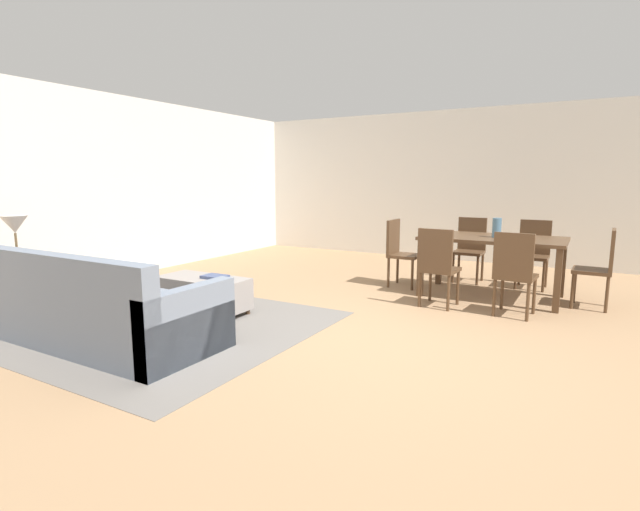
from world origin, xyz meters
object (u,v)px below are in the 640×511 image
(dining_chair_near_right, at_px, (514,270))
(dining_chair_head_east, at_px, (601,264))
(couch, at_px, (102,312))
(dining_chair_head_west, at_px, (399,249))
(dining_chair_near_left, at_px, (437,263))
(book_on_ottoman, at_px, (215,277))
(table_lamp, at_px, (15,227))
(vase_centerpiece, at_px, (497,228))
(side_table, at_px, (20,277))
(dining_table, at_px, (493,244))
(dining_chair_far_right, at_px, (533,250))
(ottoman_table, at_px, (203,293))
(dining_chair_far_left, at_px, (470,246))

(dining_chair_near_right, height_order, dining_chair_head_east, same)
(couch, relative_size, dining_chair_head_west, 2.36)
(dining_chair_near_left, xyz_separation_m, dining_chair_head_west, (-0.78, 0.87, 0.00))
(dining_chair_near_right, bearing_deg, dining_chair_head_west, 152.24)
(book_on_ottoman, bearing_deg, table_lamp, -143.69)
(vase_centerpiece, bearing_deg, table_lamp, -139.89)
(dining_chair_near_right, bearing_deg, vase_centerpiece, 112.86)
(dining_chair_near_left, xyz_separation_m, vase_centerpiece, (0.49, 0.82, 0.36))
(dining_chair_head_west, distance_m, vase_centerpiece, 1.32)
(couch, xyz_separation_m, side_table, (-1.39, 0.05, 0.17))
(couch, bearing_deg, dining_table, 52.88)
(table_lamp, height_order, book_on_ottoman, table_lamp)
(dining_chair_far_right, xyz_separation_m, vase_centerpiece, (-0.35, -0.87, 0.36))
(book_on_ottoman, bearing_deg, dining_chair_near_right, 27.62)
(ottoman_table, height_order, book_on_ottoman, book_on_ottoman)
(dining_chair_near_left, relative_size, dining_chair_head_west, 1.00)
(dining_chair_head_west, distance_m, book_on_ottoman, 2.65)
(dining_chair_far_left, bearing_deg, dining_table, -61.65)
(table_lamp, height_order, dining_chair_near_left, table_lamp)
(side_table, distance_m, dining_table, 5.39)
(book_on_ottoman, bearing_deg, dining_chair_far_left, 57.54)
(couch, height_order, dining_chair_far_right, dining_chair_far_right)
(couch, bearing_deg, dining_chair_head_east, 42.78)
(couch, bearing_deg, book_on_ottoman, 79.67)
(dining_chair_head_east, xyz_separation_m, book_on_ottoman, (-3.65, -2.35, -0.10))
(table_lamp, xyz_separation_m, dining_chair_far_right, (4.48, 4.35, -0.47))
(dining_chair_head_east, relative_size, dining_chair_head_west, 1.00)
(side_table, xyz_separation_m, dining_chair_near_left, (3.64, 2.66, 0.07))
(couch, distance_m, table_lamp, 1.56)
(table_lamp, relative_size, book_on_ottoman, 2.02)
(side_table, relative_size, dining_chair_head_west, 0.63)
(table_lamp, bearing_deg, dining_chair_far_right, 44.20)
(dining_chair_head_east, bearing_deg, vase_centerpiece, -177.11)
(table_lamp, xyz_separation_m, dining_chair_far_left, (3.63, 4.36, -0.47))
(table_lamp, height_order, dining_chair_near_right, table_lamp)
(dining_chair_far_left, height_order, book_on_ottoman, dining_chair_far_left)
(dining_chair_near_right, xyz_separation_m, dining_chair_far_right, (0.01, 1.67, 0.00))
(dining_chair_far_right, bearing_deg, dining_table, -114.87)
(dining_table, xyz_separation_m, dining_chair_head_east, (1.18, 0.03, -0.15))
(couch, relative_size, ottoman_table, 2.12)
(couch, bearing_deg, table_lamp, 177.81)
(couch, height_order, vase_centerpiece, vase_centerpiece)
(couch, height_order, dining_chair_near_left, dining_chair_near_left)
(couch, distance_m, dining_chair_far_left, 4.95)
(dining_chair_far_right, xyz_separation_m, dining_chair_head_west, (-1.62, -0.83, 0.00))
(dining_chair_head_east, bearing_deg, dining_chair_far_left, 153.47)
(dining_chair_far_left, height_order, dining_chair_far_right, same)
(dining_chair_near_right, height_order, dining_chair_head_west, same)
(dining_table, distance_m, book_on_ottoman, 3.40)
(table_lamp, height_order, dining_chair_far_left, table_lamp)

